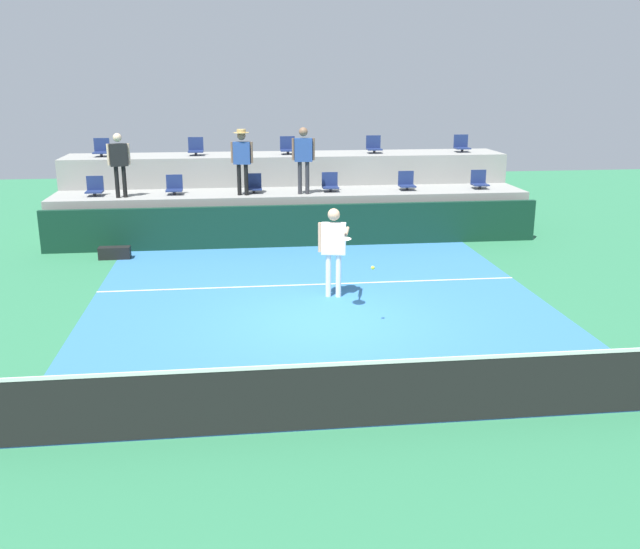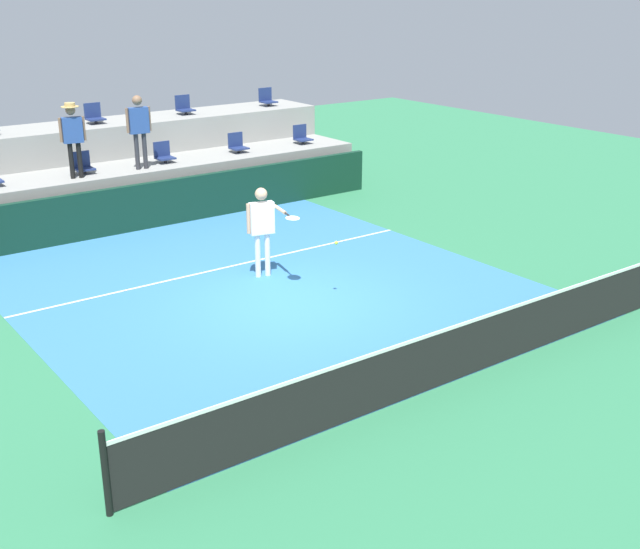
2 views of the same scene
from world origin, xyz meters
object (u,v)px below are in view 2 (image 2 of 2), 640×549
(stadium_chair_lower_far_right, at_px, (302,136))
(stadium_chair_upper_far_right, at_px, (267,98))
(stadium_chair_lower_mid_left, at_px, (83,165))
(spectator_in_white, at_px, (139,125))
(tennis_player, at_px, (263,223))
(spectator_with_hat, at_px, (73,132))
(stadium_chair_upper_center, at_px, (94,115))
(stadium_chair_lower_mid_right, at_px, (164,154))
(stadium_chair_upper_right, at_px, (184,106))
(stadium_chair_lower_right, at_px, (237,144))
(tennis_ball, at_px, (336,243))

(stadium_chair_lower_far_right, height_order, stadium_chair_upper_far_right, stadium_chair_upper_far_right)
(stadium_chair_lower_mid_left, relative_size, spectator_in_white, 0.29)
(tennis_player, relative_size, spectator_with_hat, 1.04)
(tennis_player, bearing_deg, spectator_with_hat, 107.77)
(stadium_chair_lower_far_right, bearing_deg, stadium_chair_upper_center, 161.33)
(stadium_chair_lower_mid_right, xyz_separation_m, stadium_chair_upper_far_right, (4.30, 1.80, 0.85))
(stadium_chair_upper_far_right, bearing_deg, tennis_player, -123.53)
(stadium_chair_upper_center, xyz_separation_m, tennis_player, (0.34, -7.55, -1.19))
(stadium_chair_lower_mid_left, height_order, stadium_chair_upper_right, stadium_chair_upper_right)
(stadium_chair_upper_center, bearing_deg, stadium_chair_lower_right, -29.30)
(tennis_player, relative_size, tennis_ball, 26.78)
(stadium_chair_upper_center, xyz_separation_m, tennis_ball, (0.78, -9.35, -1.22))
(stadium_chair_lower_far_right, bearing_deg, spectator_in_white, -175.67)
(stadium_chair_upper_right, height_order, tennis_ball, stadium_chair_upper_right)
(stadium_chair_lower_mid_left, xyz_separation_m, stadium_chair_lower_right, (4.29, 0.00, 0.00))
(stadium_chair_upper_right, bearing_deg, stadium_chair_lower_mid_left, -154.00)
(stadium_chair_lower_mid_left, height_order, spectator_in_white, spectator_in_white)
(stadium_chair_upper_center, xyz_separation_m, spectator_with_hat, (-1.38, -2.18, 0.01))
(stadium_chair_upper_center, relative_size, tennis_ball, 7.65)
(stadium_chair_lower_mid_left, relative_size, stadium_chair_upper_right, 1.00)
(stadium_chair_lower_mid_right, height_order, stadium_chair_upper_center, stadium_chair_upper_center)
(stadium_chair_lower_right, height_order, stadium_chair_upper_right, stadium_chair_upper_right)
(tennis_player, xyz_separation_m, tennis_ball, (0.44, -1.80, -0.04))
(stadium_chair_lower_right, xyz_separation_m, spectator_in_white, (-2.95, -0.38, 0.87))
(stadium_chair_lower_mid_right, bearing_deg, stadium_chair_lower_mid_left, 180.00)
(stadium_chair_upper_center, height_order, spectator_in_white, spectator_in_white)
(stadium_chair_lower_far_right, height_order, stadium_chair_upper_center, stadium_chair_upper_center)
(stadium_chair_lower_mid_right, relative_size, stadium_chair_lower_right, 1.00)
(tennis_ball, bearing_deg, stadium_chair_upper_right, 78.93)
(stadium_chair_upper_right, xyz_separation_m, spectator_in_white, (-2.35, -2.18, 0.02))
(stadium_chair_lower_mid_right, height_order, spectator_with_hat, spectator_with_hat)
(stadium_chair_lower_mid_right, bearing_deg, tennis_ball, -91.97)
(stadium_chair_upper_far_right, height_order, spectator_in_white, spectator_in_white)
(tennis_ball, bearing_deg, stadium_chair_lower_far_right, 58.94)
(spectator_in_white, bearing_deg, stadium_chair_lower_mid_left, 164.06)
(tennis_player, bearing_deg, stadium_chair_lower_mid_right, 83.07)
(stadium_chair_lower_far_right, xyz_separation_m, tennis_ball, (-4.55, -7.55, -0.37))
(tennis_player, bearing_deg, stadium_chair_lower_right, 63.48)
(stadium_chair_lower_right, bearing_deg, tennis_ball, -107.83)
(spectator_in_white, bearing_deg, stadium_chair_lower_right, 7.42)
(stadium_chair_upper_far_right, distance_m, spectator_in_white, 5.53)
(stadium_chair_upper_right, xyz_separation_m, stadium_chair_upper_far_right, (2.73, 0.00, 0.00))
(stadium_chair_upper_center, relative_size, stadium_chair_upper_far_right, 1.00)
(spectator_with_hat, relative_size, tennis_ball, 25.66)
(stadium_chair_lower_far_right, bearing_deg, stadium_chair_lower_right, 180.00)
(stadium_chair_upper_center, bearing_deg, stadium_chair_upper_right, 0.00)
(stadium_chair_lower_mid_right, distance_m, spectator_in_white, 1.23)
(stadium_chair_lower_mid_left, height_order, stadium_chair_upper_center, stadium_chair_upper_center)
(tennis_ball, bearing_deg, spectator_with_hat, 106.75)
(stadium_chair_lower_mid_right, distance_m, stadium_chair_lower_right, 2.17)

